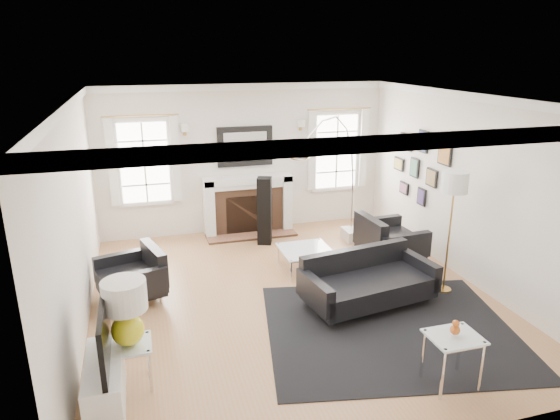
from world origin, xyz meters
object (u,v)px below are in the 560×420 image
object	(u,v)px
armchair_left	(135,277)
arc_floor_lamp	(329,181)
fireplace	(248,205)
coffee_table	(306,251)
armchair_right	(387,241)
gourd_lamp	(126,308)
sofa	(366,282)

from	to	relation	value
armchair_left	arc_floor_lamp	bearing A→B (deg)	12.40
fireplace	armchair_left	distance (m)	3.12
coffee_table	armchair_right	bearing A→B (deg)	-3.72
fireplace	gourd_lamp	world-z (taller)	gourd_lamp
armchair_right	arc_floor_lamp	distance (m)	1.38
sofa	coffee_table	xyz separation A→B (m)	(-0.44, 1.29, -0.00)
sofa	armchair_right	xyz separation A→B (m)	(0.94, 1.20, 0.05)
armchair_left	armchair_right	xyz separation A→B (m)	(4.02, 0.19, 0.03)
fireplace	arc_floor_lamp	size ratio (longest dim) A/B	0.69
armchair_left	coffee_table	size ratio (longest dim) A/B	1.38
coffee_table	arc_floor_lamp	size ratio (longest dim) A/B	0.32
armchair_right	fireplace	bearing A→B (deg)	132.25
armchair_right	coffee_table	size ratio (longest dim) A/B	1.33
fireplace	sofa	distance (m)	3.40
armchair_right	coffee_table	bearing A→B (deg)	176.28
armchair_right	sofa	bearing A→B (deg)	-128.15
armchair_right	coffee_table	distance (m)	1.39
gourd_lamp	armchair_right	bearing A→B (deg)	27.77
sofa	coffee_table	distance (m)	1.36
fireplace	gourd_lamp	xyz separation A→B (m)	(-2.20, -4.21, 0.36)
gourd_lamp	arc_floor_lamp	bearing A→B (deg)	39.44
sofa	arc_floor_lamp	distance (m)	1.98
arc_floor_lamp	sofa	bearing A→B (deg)	-92.87
fireplace	sofa	world-z (taller)	fireplace
fireplace	gourd_lamp	distance (m)	4.76
sofa	arc_floor_lamp	xyz separation A→B (m)	(0.09, 1.70, 1.01)
armchair_left	arc_floor_lamp	distance (m)	3.38
fireplace	coffee_table	size ratio (longest dim) A/B	2.14
armchair_right	arc_floor_lamp	xyz separation A→B (m)	(-0.86, 0.50, 0.96)
sofa	arc_floor_lamp	bearing A→B (deg)	87.13
fireplace	arc_floor_lamp	bearing A→B (deg)	-56.98
sofa	armchair_right	bearing A→B (deg)	51.85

